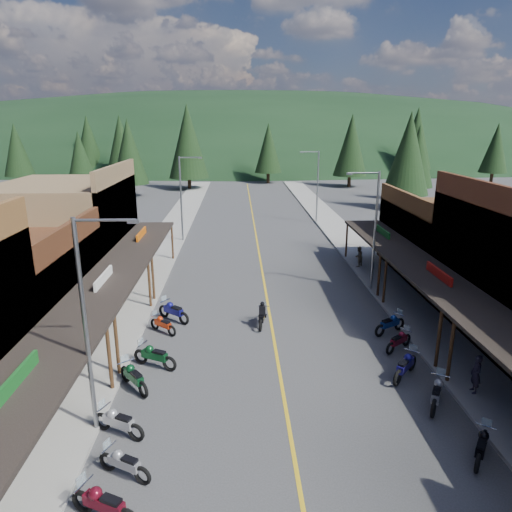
{
  "coord_description": "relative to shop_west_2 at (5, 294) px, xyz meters",
  "views": [
    {
      "loc": [
        -1.82,
        -20.56,
        10.89
      ],
      "look_at": [
        -0.72,
        6.47,
        3.0
      ],
      "focal_mm": 32.0,
      "sensor_mm": 36.0,
      "label": 1
    }
  ],
  "objects": [
    {
      "name": "pine_8",
      "position": [
        -8.25,
        38.3,
        3.44
      ],
      "size": [
        4.48,
        4.48,
        10.0
      ],
      "color": "black",
      "rests_on": "ground"
    },
    {
      "name": "streetlight_1",
      "position": [
        6.8,
        20.3,
        1.93
      ],
      "size": [
        2.16,
        0.18,
        8.0
      ],
      "color": "gray",
      "rests_on": "ground"
    },
    {
      "name": "pine_2",
      "position": [
        3.75,
        56.3,
        5.46
      ],
      "size": [
        6.72,
        6.72,
        14.0
      ],
      "color": "black",
      "rests_on": "ground"
    },
    {
      "name": "pine_3",
      "position": [
        17.75,
        64.3,
        3.95
      ],
      "size": [
        5.04,
        5.04,
        11.0
      ],
      "color": "black",
      "rests_on": "ground"
    },
    {
      "name": "streetlight_3",
      "position": [
        20.71,
        28.3,
        1.93
      ],
      "size": [
        2.16,
        0.18,
        8.0
      ],
      "color": "gray",
      "rests_on": "ground"
    },
    {
      "name": "pine_0",
      "position": [
        -26.25,
        60.3,
        3.95
      ],
      "size": [
        5.04,
        5.04,
        11.0
      ],
      "color": "black",
      "rests_on": "ground"
    },
    {
      "name": "pine_10",
      "position": [
        -4.25,
        48.3,
        4.25
      ],
      "size": [
        5.38,
        5.38,
        11.6
      ],
      "color": "black",
      "rests_on": "ground"
    },
    {
      "name": "ground",
      "position": [
        13.75,
        -1.7,
        -2.53
      ],
      "size": [
        220.0,
        220.0,
        0.0
      ],
      "primitive_type": "plane",
      "color": "#38383A",
      "rests_on": "ground"
    },
    {
      "name": "bike_west_8",
      "position": [
        7.84,
        0.41,
        -1.98
      ],
      "size": [
        1.87,
        1.73,
        1.1
      ],
      "primitive_type": null,
      "rotation": [
        0.0,
        0.0,
        0.86
      ],
      "color": "red",
      "rests_on": "ground"
    },
    {
      "name": "bike_east_5",
      "position": [
        19.77,
        -6.72,
        -1.89
      ],
      "size": [
        1.8,
        2.32,
        1.29
      ],
      "primitive_type": null,
      "rotation": [
        0.0,
        0.0,
        -0.54
      ],
      "color": "gray",
      "rests_on": "ground"
    },
    {
      "name": "centerline",
      "position": [
        13.75,
        18.3,
        -2.53
      ],
      "size": [
        0.15,
        90.0,
        0.01
      ],
      "primitive_type": "cube",
      "color": "gold",
      "rests_on": "ground"
    },
    {
      "name": "bike_west_7",
      "position": [
        8.03,
        -3.23,
        -1.89
      ],
      "size": [
        2.36,
        1.68,
        1.29
      ],
      "primitive_type": null,
      "rotation": [
        0.0,
        0.0,
        1.11
      ],
      "color": "#0D421D",
      "rests_on": "ground"
    },
    {
      "name": "sidewalk_east",
      "position": [
        22.45,
        18.3,
        -2.46
      ],
      "size": [
        3.4,
        94.0,
        0.15
      ],
      "primitive_type": "cube",
      "color": "gray",
      "rests_on": "ground"
    },
    {
      "name": "bike_west_6",
      "position": [
        7.46,
        -5.03,
        -1.89
      ],
      "size": [
        2.0,
        2.21,
        1.28
      ],
      "primitive_type": null,
      "rotation": [
        0.0,
        0.0,
        0.68
      ],
      "color": "#0C3C1D",
      "rests_on": "ground"
    },
    {
      "name": "streetlight_2",
      "position": [
        20.71,
        6.3,
        1.93
      ],
      "size": [
        2.16,
        0.18,
        8.0
      ],
      "color": "gray",
      "rests_on": "ground"
    },
    {
      "name": "bike_east_8",
      "position": [
        20.03,
        -0.14,
        -1.93
      ],
      "size": [
        2.19,
        1.67,
        1.21
      ],
      "primitive_type": null,
      "rotation": [
        0.0,
        0.0,
        -1.05
      ],
      "color": "navy",
      "rests_on": "ground"
    },
    {
      "name": "pine_11",
      "position": [
        33.75,
        36.3,
        4.65
      ],
      "size": [
        5.82,
        5.82,
        12.4
      ],
      "color": "black",
      "rests_on": "ground"
    },
    {
      "name": "pine_9",
      "position": [
        37.75,
        43.3,
        3.85
      ],
      "size": [
        4.93,
        4.93,
        10.8
      ],
      "color": "black",
      "rests_on": "ground"
    },
    {
      "name": "bike_east_4",
      "position": [
        20.0,
        -9.73,
        -1.96
      ],
      "size": [
        1.7,
        2.01,
        1.14
      ],
      "primitive_type": null,
      "rotation": [
        0.0,
        0.0,
        -0.62
      ],
      "color": "black",
      "rests_on": "ground"
    },
    {
      "name": "bike_east_6",
      "position": [
        19.26,
        -4.59,
        -1.88
      ],
      "size": [
        2.08,
        2.2,
        1.3
      ],
      "primitive_type": null,
      "rotation": [
        0.0,
        0.0,
        -0.73
      ],
      "color": "navy",
      "rests_on": "ground"
    },
    {
      "name": "pine_7",
      "position": [
        -18.25,
        74.3,
        4.7
      ],
      "size": [
        5.88,
        5.88,
        12.5
      ],
      "color": "black",
      "rests_on": "ground"
    },
    {
      "name": "rider_on_bike",
      "position": [
        13.22,
        1.1,
        -1.92
      ],
      "size": [
        0.98,
        2.08,
        1.53
      ],
      "rotation": [
        0.0,
        0.0,
        -0.16
      ],
      "color": "black",
      "rests_on": "ground"
    },
    {
      "name": "bike_east_7",
      "position": [
        19.86,
        -2.03,
        -1.97
      ],
      "size": [
        1.96,
        1.72,
        1.12
      ],
      "primitive_type": null,
      "rotation": [
        0.0,
        0.0,
        -0.91
      ],
      "color": "maroon",
      "rests_on": "ground"
    },
    {
      "name": "pine_5",
      "position": [
        47.75,
        70.3,
        5.46
      ],
      "size": [
        6.72,
        6.72,
        14.0
      ],
      "color": "black",
      "rests_on": "ground"
    },
    {
      "name": "bike_west_3",
      "position": [
        8.08,
        -11.76,
        -1.89
      ],
      "size": [
        2.37,
        1.64,
        1.29
      ],
      "primitive_type": null,
      "rotation": [
        0.0,
        0.0,
        1.13
      ],
      "color": "maroon",
      "rests_on": "ground"
    },
    {
      "name": "bike_west_5",
      "position": [
        7.56,
        -8.01,
        -1.92
      ],
      "size": [
        2.24,
        1.6,
        1.23
      ],
      "primitive_type": null,
      "rotation": [
        0.0,
        0.0,
        1.11
      ],
      "color": "#A5A4AA",
      "rests_on": "ground"
    },
    {
      "name": "pine_1",
      "position": [
        -10.25,
        68.3,
        4.7
      ],
      "size": [
        5.88,
        5.88,
        12.5
      ],
      "color": "black",
      "rests_on": "ground"
    },
    {
      "name": "shop_west_3",
      "position": [
        -0.03,
        9.6,
        0.99
      ],
      "size": [
        10.9,
        10.2,
        8.2
      ],
      "color": "brown",
      "rests_on": "ground"
    },
    {
      "name": "ridge_hill",
      "position": [
        13.75,
        133.3,
        -2.53
      ],
      "size": [
        310.0,
        140.0,
        60.0
      ],
      "primitive_type": "ellipsoid",
      "color": "black",
      "rests_on": "ground"
    },
    {
      "name": "shop_west_2",
      "position": [
        0.0,
        0.0,
        0.0
      ],
      "size": [
        10.9,
        9.0,
        6.2
      ],
      "color": "#3F2111",
      "rests_on": "ground"
    },
    {
      "name": "shop_east_3",
      "position": [
        27.51,
        9.6,
        -0.0
      ],
      "size": [
        10.9,
        10.2,
        6.2
      ],
      "color": "#4C2D16",
      "rests_on": "ground"
    },
    {
      "name": "pine_4",
      "position": [
        31.75,
        58.3,
        4.7
      ],
      "size": [
        5.88,
        5.88,
        12.5
      ],
      "color": "black",
      "rests_on": "ground"
    },
    {
      "name": "pine_6",
      "position": [
        59.75,
        62.3,
        3.95
      ],
      "size": [
        5.04,
        5.04,
        11.0
      ],
      "color": "black",
      "rests_on": "ground"
    },
    {
      "name": "pedestrian_east_a",
      "position": [
        21.65,
        -6.02,
        -1.55
      ],
      "size": [
        0.47,
        0.65,
        1.66
      ],
      "primitive_type": "imported",
      "rotation": [
        0.0,
        0.0,
        -1.69
      ],
      "color": "#262030",
      "rests_on": "sidewalk_east"
    },
    {
      "name": "bike_west_4",
      "position": [
        8.24,
        -10.08,
        -1.96
      ],
      "size": [
        2.07,
        1.51,
        1.14
      ],
      "primitive_type": null,
      "rotation": [
        0.0,
        0.0,
        1.09
      ],
      "color": "#959599",
      "rests_on": "ground"
    },
    {
      "name": "streetlight_0",
      "position": [
        6.8,
        -7.7,
        1.93
      ],
      "size": [
        2.16,
        0.18,
        8.0
      ],
      "color": "gray",
      "rests_on": "ground"
    },
    {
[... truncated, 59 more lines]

